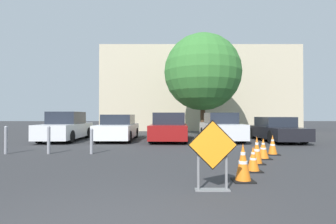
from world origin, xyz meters
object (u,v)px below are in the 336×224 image
(parked_car_nearest, at_px, (65,127))
(bollard_second, at_px, (47,139))
(traffic_cone_nearest, at_px, (242,163))
(traffic_cone_second, at_px, (252,159))
(parked_car_fifth, at_px, (274,130))
(traffic_cone_fifth, at_px, (271,145))
(traffic_cone_fourth, at_px, (262,149))
(parked_car_third, at_px, (168,128))
(bollard_nearest, at_px, (90,140))
(parked_car_second, at_px, (117,128))
(parked_car_fourth, at_px, (220,128))
(bollard_third, at_px, (4,139))
(traffic_cone_third, at_px, (256,150))
(road_closed_sign, at_px, (211,152))

(parked_car_nearest, distance_m, bollard_second, 5.25)
(traffic_cone_nearest, height_order, traffic_cone_second, traffic_cone_nearest)
(traffic_cone_nearest, xyz_separation_m, traffic_cone_second, (0.53, 0.96, -0.09))
(parked_car_fifth, bearing_deg, traffic_cone_fifth, 65.78)
(traffic_cone_fourth, xyz_separation_m, traffic_cone_fifth, (0.65, 0.87, 0.02))
(parked_car_nearest, relative_size, parked_car_third, 1.03)
(traffic_cone_nearest, height_order, bollard_nearest, bollard_nearest)
(parked_car_second, height_order, parked_car_fifth, parked_car_second)
(parked_car_second, bearing_deg, traffic_cone_second, 120.82)
(traffic_cone_second, bearing_deg, parked_car_fourth, 84.18)
(traffic_cone_nearest, height_order, bollard_third, bollard_third)
(parked_car_nearest, bearing_deg, parked_car_second, -177.54)
(parked_car_fourth, height_order, bollard_second, parked_car_fourth)
(traffic_cone_fourth, bearing_deg, traffic_cone_fifth, 53.36)
(parked_car_nearest, bearing_deg, traffic_cone_third, 138.42)
(parked_car_nearest, height_order, bollard_second, parked_car_nearest)
(bollard_third, bearing_deg, parked_car_second, 59.76)
(parked_car_second, xyz_separation_m, bollard_second, (-1.51, -5.24, -0.13))
(traffic_cone_third, height_order, bollard_second, bollard_second)
(bollard_nearest, bearing_deg, traffic_cone_second, -31.01)
(traffic_cone_second, relative_size, traffic_cone_third, 0.78)
(bollard_third, bearing_deg, traffic_cone_third, -13.00)
(traffic_cone_fifth, bearing_deg, road_closed_sign, -123.09)
(traffic_cone_second, distance_m, bollard_nearest, 5.69)
(parked_car_fourth, height_order, bollard_third, parked_car_fourth)
(bollard_nearest, bearing_deg, parked_car_fourth, 41.86)
(traffic_cone_fifth, height_order, bollard_second, bollard_second)
(parked_car_nearest, height_order, parked_car_fifth, parked_car_nearest)
(traffic_cone_fifth, relative_size, parked_car_fourth, 0.15)
(parked_car_second, relative_size, bollard_third, 4.51)
(traffic_cone_second, xyz_separation_m, bollard_second, (-6.42, 2.93, 0.23))
(bollard_nearest, relative_size, bollard_third, 0.91)
(road_closed_sign, xyz_separation_m, parked_car_fifth, (4.97, 9.28, -0.11))
(traffic_cone_fifth, height_order, bollard_nearest, bollard_nearest)
(parked_car_nearest, bearing_deg, road_closed_sign, 122.77)
(traffic_cone_third, xyz_separation_m, parked_car_fifth, (3.25, 6.62, 0.22))
(traffic_cone_third, height_order, parked_car_fourth, parked_car_fourth)
(parked_car_fifth, distance_m, bollard_second, 11.13)
(traffic_cone_third, bearing_deg, road_closed_sign, -122.94)
(traffic_cone_nearest, distance_m, traffic_cone_second, 1.10)
(traffic_cone_fifth, relative_size, parked_car_nearest, 0.15)
(parked_car_third, xyz_separation_m, bollard_third, (-5.92, -4.90, -0.16))
(road_closed_sign, height_order, traffic_cone_nearest, road_closed_sign)
(road_closed_sign, distance_m, bollard_second, 6.89)
(road_closed_sign, xyz_separation_m, traffic_cone_second, (1.29, 1.67, -0.41))
(traffic_cone_second, bearing_deg, traffic_cone_fourth, 63.48)
(traffic_cone_nearest, xyz_separation_m, traffic_cone_fifth, (2.11, 3.70, -0.05))
(road_closed_sign, distance_m, traffic_cone_third, 3.18)
(road_closed_sign, distance_m, traffic_cone_fourth, 4.20)
(traffic_cone_fourth, distance_m, bollard_third, 8.96)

